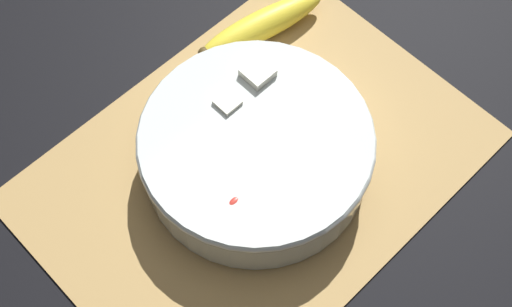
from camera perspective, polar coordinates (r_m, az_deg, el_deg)
ground_plane at (r=0.84m, az=0.00°, el=-1.07°), size 6.00×6.00×0.00m
bamboo_mat_center at (r=0.84m, az=0.00°, el=-0.97°), size 0.51×0.37×0.01m
fruit_salad_bowl at (r=0.80m, az=-0.03°, el=0.35°), size 0.26×0.26×0.08m
whole_banana at (r=0.92m, az=0.45°, el=10.22°), size 0.18×0.08×0.04m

